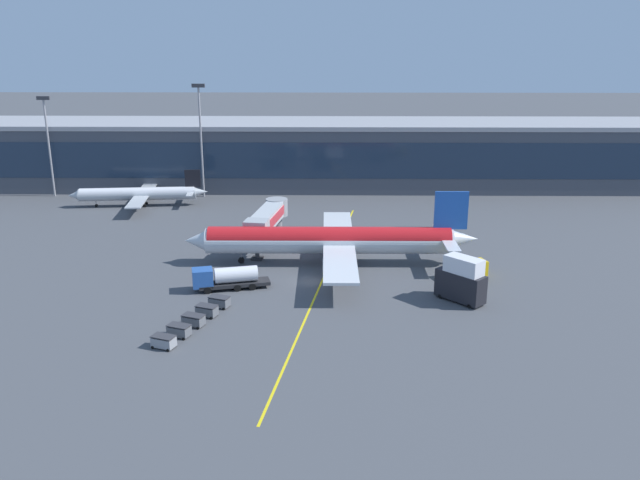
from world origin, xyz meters
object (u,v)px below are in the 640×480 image
at_px(lavatory_truck, 468,268).
at_px(commuter_jet_far, 138,194).
at_px(main_airliner, 331,240).
at_px(baggage_cart_2, 193,320).
at_px(baggage_cart_3, 207,310).
at_px(baggage_cart_0, 164,341).
at_px(baggage_cart_1, 179,330).
at_px(baggage_cart_4, 219,301).
at_px(fuel_tanker, 226,278).
at_px(catering_lift, 461,280).

bearing_deg(lavatory_truck, commuter_jet_far, 144.99).
relative_size(main_airliner, baggage_cart_2, 15.18).
distance_m(baggage_cart_3, commuter_jet_far, 62.31).
bearing_deg(main_airliner, baggage_cart_0, -122.99).
bearing_deg(main_airliner, baggage_cart_1, -124.22).
distance_m(main_airliner, commuter_jet_far, 54.54).
relative_size(baggage_cart_3, commuter_jet_far, 0.10).
xyz_separation_m(lavatory_truck, commuter_jet_far, (-60.74, 42.54, 1.27)).
xyz_separation_m(baggage_cart_1, baggage_cart_4, (3.37, 8.99, 0.00)).
height_order(main_airliner, baggage_cart_0, main_airliner).
height_order(main_airliner, fuel_tanker, main_airliner).
xyz_separation_m(baggage_cart_1, commuter_jet_far, (-22.32, 63.23, 1.91)).
xyz_separation_m(main_airliner, baggage_cart_1, (-18.14, -26.68, -3.09)).
bearing_deg(baggage_cart_0, catering_lift, 21.41).
bearing_deg(lavatory_truck, baggage_cart_4, -161.55).
height_order(baggage_cart_0, baggage_cart_2, same).
bearing_deg(fuel_tanker, lavatory_truck, 8.52).
distance_m(baggage_cart_2, baggage_cart_3, 3.20).
bearing_deg(catering_lift, baggage_cart_1, -162.24).
bearing_deg(baggage_cart_2, commuter_jet_far, 111.27).
xyz_separation_m(baggage_cart_0, commuter_jet_far, (-21.19, 66.22, 1.91)).
bearing_deg(baggage_cart_2, baggage_cart_3, 69.45).
height_order(baggage_cart_0, baggage_cart_1, same).
bearing_deg(baggage_cart_3, lavatory_truck, 22.11).
bearing_deg(baggage_cart_2, catering_lift, 13.69).
xyz_separation_m(baggage_cart_2, commuter_jet_far, (-23.44, 60.23, 1.91)).
xyz_separation_m(baggage_cart_3, baggage_cart_4, (1.12, 3.00, 0.00)).
bearing_deg(catering_lift, main_airliner, 138.73).
bearing_deg(baggage_cart_0, commuter_jet_far, 107.75).
bearing_deg(baggage_cart_1, baggage_cart_3, 69.45).
distance_m(baggage_cart_3, baggage_cart_4, 3.20).
relative_size(baggage_cart_0, baggage_cart_3, 1.00).
distance_m(main_airliner, baggage_cart_3, 26.27).
relative_size(fuel_tanker, lavatory_truck, 1.78).
relative_size(fuel_tanker, baggage_cart_1, 3.67).
bearing_deg(baggage_cart_0, fuel_tanker, 76.50).
bearing_deg(fuel_tanker, baggage_cart_4, -89.39).
relative_size(baggage_cart_1, baggage_cart_2, 1.00).
distance_m(lavatory_truck, baggage_cart_2, 41.28).
bearing_deg(baggage_cart_1, baggage_cart_4, 69.45).
bearing_deg(baggage_cart_4, commuter_jet_far, 115.34).
xyz_separation_m(fuel_tanker, baggage_cart_3, (-1.05, -9.43, -0.96)).
distance_m(baggage_cart_2, baggage_cart_4, 6.40).
height_order(fuel_tanker, baggage_cart_3, fuel_tanker).
bearing_deg(commuter_jet_far, baggage_cart_4, -64.66).
relative_size(fuel_tanker, baggage_cart_4, 3.67).
height_order(baggage_cart_1, baggage_cart_3, same).
distance_m(baggage_cart_1, baggage_cart_2, 3.20).
height_order(catering_lift, baggage_cart_2, catering_lift).
distance_m(main_airliner, catering_lift, 23.19).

